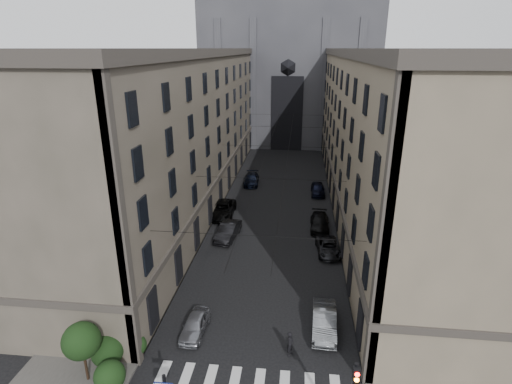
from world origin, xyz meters
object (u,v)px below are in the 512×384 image
(car_left_near, at_px, (195,325))
(pedestrian, at_px, (290,344))
(car_right_midfar, at_px, (320,223))
(car_right_far, at_px, (318,189))
(car_left_far, at_px, (251,179))
(gothic_tower, at_px, (290,54))
(car_left_midnear, at_px, (228,231))
(car_right_near, at_px, (324,321))
(car_right_midnear, at_px, (328,247))
(car_left_midfar, at_px, (222,209))

(car_left_near, bearing_deg, pedestrian, -9.76)
(car_right_midfar, distance_m, car_right_far, 11.11)
(car_left_far, bearing_deg, car_right_far, -22.02)
(gothic_tower, distance_m, car_left_midnear, 53.57)
(gothic_tower, relative_size, pedestrian, 32.96)
(car_right_near, xyz_separation_m, car_right_midnear, (0.95, 11.52, -0.14))
(car_right_far, bearing_deg, car_left_far, 160.16)
(car_left_midfar, xyz_separation_m, car_right_near, (11.01, -19.45, -0.05))
(pedestrian, bearing_deg, car_right_far, 14.46)
(car_left_near, distance_m, car_right_far, 30.95)
(car_left_near, bearing_deg, car_left_midfar, 97.97)
(car_left_far, height_order, pedestrian, pedestrian)
(car_right_near, bearing_deg, car_right_far, 91.00)
(car_right_midnear, relative_size, pedestrian, 2.60)
(car_left_midnear, height_order, car_left_midfar, car_left_midfar)
(car_left_midnear, relative_size, car_right_far, 1.07)
(gothic_tower, bearing_deg, car_right_near, -85.72)
(car_right_near, height_order, car_right_far, car_right_far)
(car_left_midfar, distance_m, car_right_midnear, 14.35)
(car_left_midnear, xyz_separation_m, car_right_midfar, (9.64, 3.43, -0.08))
(gothic_tower, height_order, car_right_midnear, gothic_tower)
(car_right_midnear, xyz_separation_m, car_right_far, (-0.42, 16.68, 0.14))
(car_right_far, distance_m, pedestrian, 31.02)
(car_right_near, relative_size, pedestrian, 2.68)
(car_left_midnear, xyz_separation_m, pedestrian, (6.99, -16.35, 0.07))
(gothic_tower, height_order, pedestrian, gothic_tower)
(gothic_tower, relative_size, car_left_midnear, 11.87)
(car_left_midnear, relative_size, car_right_midfar, 0.97)
(gothic_tower, relative_size, car_right_near, 12.31)
(car_left_near, distance_m, car_left_far, 32.77)
(car_left_near, relative_size, car_left_midfar, 0.64)
(car_left_near, bearing_deg, car_right_far, 74.50)
(car_left_near, bearing_deg, car_left_midnear, 93.59)
(gothic_tower, distance_m, car_left_midfar, 48.31)
(car_right_midnear, distance_m, car_right_midfar, 5.60)
(car_left_midnear, distance_m, pedestrian, 17.78)
(car_left_midnear, distance_m, car_right_midnear, 10.48)
(car_left_midnear, xyz_separation_m, car_left_far, (0.30, 17.87, -0.07))
(car_left_near, distance_m, car_left_midnear, 14.91)
(car_right_near, relative_size, car_right_midnear, 1.03)
(car_right_midfar, bearing_deg, car_right_midnear, -82.48)
(car_left_midnear, bearing_deg, gothic_tower, 92.44)
(car_left_midfar, height_order, pedestrian, pedestrian)
(car_left_near, height_order, car_left_midnear, car_left_midnear)
(car_right_far, relative_size, pedestrian, 2.59)
(car_left_far, bearing_deg, car_right_near, -76.84)
(car_left_far, distance_m, car_right_midfar, 17.20)
(car_left_midfar, height_order, car_right_midnear, car_left_midfar)
(car_left_far, distance_m, car_right_midnear, 22.35)
(pedestrian, bearing_deg, car_left_far, 30.79)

